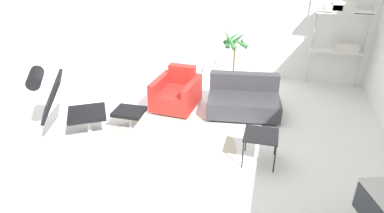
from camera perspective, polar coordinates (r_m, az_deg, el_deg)
name	(u,v)px	position (r m, az deg, el deg)	size (l,w,h in m)	color
ground_plane	(170,138)	(5.58, -3.61, -5.19)	(12.00, 12.00, 0.00)	white
wall_back	(211,12)	(7.89, 3.16, 15.51)	(12.00, 0.09, 2.80)	white
round_rug	(167,147)	(5.34, -4.21, -6.77)	(2.16, 2.16, 0.01)	#BCB29E
lounge_chair	(61,99)	(5.62, -21.02, 1.19)	(1.17, 0.99, 1.17)	#BCBCC1
ottoman	(129,115)	(5.78, -10.39, -1.37)	(0.49, 0.42, 0.35)	#BCBCC1
armchair_red	(177,94)	(6.41, -2.55, 2.12)	(0.81, 0.93, 0.73)	silver
couch_low	(243,100)	(6.29, 8.57, 1.00)	(1.37, 1.02, 0.67)	black
side_table	(261,137)	(4.91, 11.42, -5.00)	(0.47, 0.47, 0.45)	black
potted_plant	(234,60)	(7.38, 6.96, 7.78)	(0.61, 0.62, 1.25)	silver
shelf_unit	(343,25)	(7.57, 23.79, 12.29)	(1.06, 0.28, 2.03)	#BCBCC1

